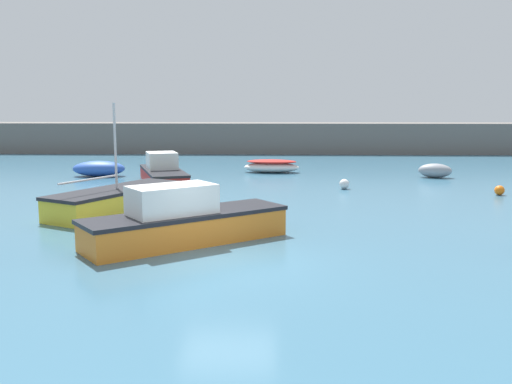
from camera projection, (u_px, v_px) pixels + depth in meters
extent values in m
cube|color=#38667F|center=(228.00, 268.00, 14.86)|extent=(120.00, 120.00, 0.20)
cube|color=#66605B|center=(259.00, 138.00, 48.18)|extent=(59.79, 3.61, 2.51)
ellipsoid|color=gray|center=(435.00, 171.00, 32.01)|extent=(2.02, 1.45, 0.80)
ellipsoid|color=white|center=(272.00, 167.00, 34.45)|extent=(3.45, 1.76, 0.61)
ellipsoid|color=red|center=(272.00, 162.00, 34.39)|extent=(3.11, 1.58, 0.24)
cube|color=red|center=(163.00, 178.00, 29.66)|extent=(3.52, 5.97, 0.62)
cube|color=black|center=(163.00, 171.00, 29.60)|extent=(3.59, 6.08, 0.12)
cube|color=silver|center=(162.00, 162.00, 29.94)|extent=(1.96, 2.14, 0.99)
ellipsoid|color=#2D56B7|center=(99.00, 169.00, 32.59)|extent=(3.03, 1.62, 0.88)
cube|color=orange|center=(187.00, 230.00, 17.02)|extent=(5.97, 5.06, 0.81)
cube|color=black|center=(186.00, 214.00, 16.95)|extent=(6.09, 5.16, 0.12)
cube|color=silver|center=(172.00, 202.00, 16.63)|extent=(2.76, 2.53, 0.97)
cube|color=yellow|center=(117.00, 202.00, 21.77)|extent=(4.36, 5.97, 0.81)
cube|color=black|center=(117.00, 190.00, 21.70)|extent=(4.44, 6.09, 0.12)
cylinder|color=silver|center=(115.00, 148.00, 21.45)|extent=(0.09, 0.09, 3.35)
cylinder|color=silver|center=(89.00, 180.00, 20.41)|extent=(1.38, 2.50, 0.07)
sphere|color=orange|center=(499.00, 190.00, 25.91)|extent=(0.44, 0.44, 0.44)
sphere|color=white|center=(344.00, 184.00, 27.79)|extent=(0.49, 0.49, 0.49)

